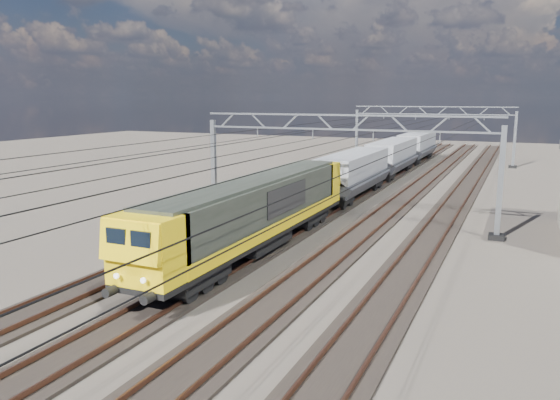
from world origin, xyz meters
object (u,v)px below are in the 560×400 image
at_px(locomotive, 257,210).
at_px(trackside_cabinet, 113,243).
at_px(hopper_wagon_mid, 392,155).
at_px(hopper_wagon_third, 417,144).
at_px(hopper_wagon_lead, 353,171).
at_px(catenary_gantry_mid, 342,165).
at_px(catenary_gantry_far, 431,133).

xyz_separation_m(locomotive, trackside_cabinet, (-5.84, -4.42, -1.37)).
bearing_deg(hopper_wagon_mid, hopper_wagon_third, 90.00).
bearing_deg(trackside_cabinet, hopper_wagon_third, 81.19).
height_order(locomotive, hopper_wagon_mid, locomotive).
bearing_deg(hopper_wagon_lead, hopper_wagon_mid, 90.00).
distance_m(hopper_wagon_lead, hopper_wagon_mid, 14.20).
distance_m(catenary_gantry_mid, hopper_wagon_mid, 23.83).
bearing_deg(hopper_wagon_lead, catenary_gantry_mid, -78.09).
xyz_separation_m(locomotive, hopper_wagon_mid, (-0.00, 31.90, -0.09)).
bearing_deg(locomotive, trackside_cabinet, -142.87).
bearing_deg(hopper_wagon_mid, trackside_cabinet, -99.14).
bearing_deg(hopper_wagon_third, hopper_wagon_lead, -90.00).
xyz_separation_m(catenary_gantry_mid, hopper_wagon_mid, (-2.00, 23.68, -1.67)).
height_order(hopper_wagon_mid, hopper_wagon_third, same).
bearing_deg(catenary_gantry_far, hopper_wagon_mid, -99.22).
relative_size(locomotive, hopper_wagon_lead, 1.62).
bearing_deg(hopper_wagon_lead, trackside_cabinet, -104.80).
relative_size(catenary_gantry_mid, locomotive, 0.94).
bearing_deg(locomotive, hopper_wagon_third, 90.00).
xyz_separation_m(catenary_gantry_mid, trackside_cabinet, (-7.84, -12.64, -2.95)).
relative_size(catenary_gantry_mid, catenary_gantry_far, 1.00).
bearing_deg(locomotive, catenary_gantry_mid, 76.31).
bearing_deg(hopper_wagon_mid, hopper_wagon_lead, -90.00).
relative_size(catenary_gantry_mid, hopper_wagon_mid, 1.53).
bearing_deg(hopper_wagon_mid, catenary_gantry_mid, -85.17).
xyz_separation_m(catenary_gantry_far, hopper_wagon_lead, (-2.00, -26.52, -1.67)).
relative_size(catenary_gantry_far, locomotive, 0.94).
relative_size(locomotive, hopper_wagon_third, 1.62).
height_order(locomotive, hopper_wagon_third, locomotive).
height_order(catenary_gantry_mid, catenary_gantry_far, same).
bearing_deg(hopper_wagon_mid, catenary_gantry_far, 80.78).
xyz_separation_m(hopper_wagon_lead, hopper_wagon_third, (0.00, 28.40, 0.00)).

